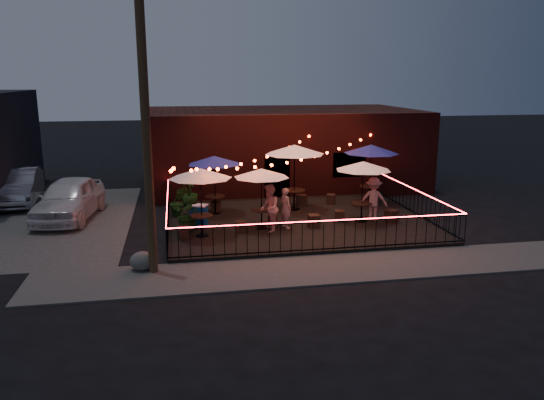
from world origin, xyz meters
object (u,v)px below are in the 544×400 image
at_px(utility_pole, 147,139).
at_px(cafe_table_5, 371,150).
at_px(cafe_table_2, 261,174).
at_px(cafe_table_1, 214,161).
at_px(cafe_table_0, 200,174).
at_px(cooler, 199,216).
at_px(cafe_table_4, 363,167).
at_px(cafe_table_3, 295,150).
at_px(boulder, 142,261).

bearing_deg(utility_pole, cafe_table_5, 35.63).
bearing_deg(cafe_table_2, cafe_table_1, 121.45).
xyz_separation_m(cafe_table_0, cooler, (-0.05, 1.25, -1.81)).
bearing_deg(cafe_table_4, cafe_table_1, 157.71).
relative_size(cafe_table_2, cafe_table_3, 0.95).
bearing_deg(cafe_table_3, cooler, -154.92).
height_order(cafe_table_5, boulder, cafe_table_5).
height_order(cafe_table_2, boulder, cafe_table_2).
distance_m(cafe_table_1, cafe_table_5, 6.91).
bearing_deg(cafe_table_1, cafe_table_2, -58.55).
distance_m(cafe_table_1, cooler, 2.69).
bearing_deg(cafe_table_0, cafe_table_1, 77.16).
xyz_separation_m(cafe_table_3, cooler, (-4.12, -1.93, -2.11)).
distance_m(cafe_table_4, cooler, 6.56).
bearing_deg(cafe_table_5, cafe_table_0, -154.83).
xyz_separation_m(cafe_table_2, cafe_table_3, (1.82, 2.58, 0.47)).
relative_size(cafe_table_1, cooler, 3.22).
bearing_deg(cafe_table_5, cafe_table_4, -116.17).
distance_m(cafe_table_0, cafe_table_5, 8.40).
relative_size(utility_pole, cafe_table_1, 2.93).
distance_m(cafe_table_1, cafe_table_2, 2.96).
distance_m(cafe_table_2, boulder, 5.72).
height_order(cafe_table_3, boulder, cafe_table_3).
bearing_deg(cooler, cafe_table_0, -66.70).
relative_size(cafe_table_1, cafe_table_4, 1.11).
bearing_deg(cafe_table_4, cafe_table_0, -172.33).
distance_m(cafe_table_3, cafe_table_5, 3.55).
distance_m(utility_pole, cooler, 5.69).
bearing_deg(cafe_table_4, cafe_table_2, -176.49).
distance_m(cafe_table_5, boulder, 11.69).
relative_size(cafe_table_0, cafe_table_5, 0.77).
height_order(cafe_table_1, cafe_table_5, cafe_table_5).
xyz_separation_m(utility_pole, cafe_table_2, (3.85, 3.62, -1.78)).
height_order(cafe_table_1, cafe_table_4, cafe_table_1).
xyz_separation_m(cafe_table_3, boulder, (-5.99, -6.00, -2.37)).
bearing_deg(utility_pole, boulder, 147.83).
xyz_separation_m(utility_pole, cafe_table_1, (2.31, 6.14, -1.65)).
bearing_deg(cafe_table_1, cooler, -112.09).
relative_size(cafe_table_3, cooler, 3.28).
distance_m(cafe_table_2, cafe_table_5, 6.13).
relative_size(utility_pole, cafe_table_5, 2.50).
height_order(cafe_table_0, cafe_table_3, cafe_table_3).
bearing_deg(cafe_table_2, cafe_table_0, -165.14).
distance_m(cafe_table_1, cafe_table_3, 3.38).
distance_m(utility_pole, cafe_table_4, 8.92).
height_order(cafe_table_0, cafe_table_5, cafe_table_5).
bearing_deg(cooler, utility_pole, -88.89).
distance_m(cafe_table_2, cooler, 2.90).
height_order(cafe_table_0, cooler, cafe_table_0).
relative_size(utility_pole, cafe_table_0, 3.26).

